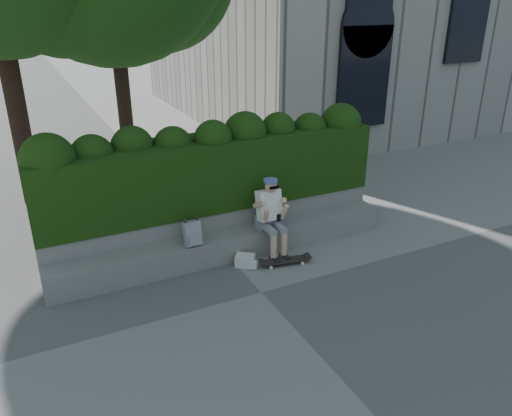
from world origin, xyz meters
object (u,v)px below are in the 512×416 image
backpack_plaid (193,233)px  backpack_ground (245,260)px  skateboard (285,261)px  person (271,214)px

backpack_plaid → backpack_ground: (0.79, -0.29, -0.55)m
backpack_plaid → backpack_ground: size_ratio=1.29×
skateboard → person: bearing=106.4°
person → backpack_plaid: bearing=176.6°
person → skateboard: bearing=-84.6°
skateboard → backpack_plaid: backpack_plaid is taller
skateboard → backpack_ground: backpack_ground is taller
skateboard → backpack_ground: (-0.63, 0.25, 0.03)m
person → backpack_plaid: size_ratio=3.44×
person → backpack_ground: 0.90m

